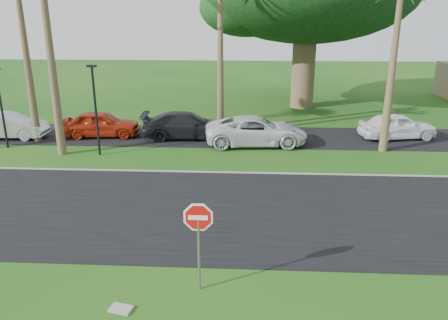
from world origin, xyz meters
The scene contains 13 objects.
ground centered at (0.00, 0.00, 0.00)m, with size 120.00×120.00×0.00m, color #144711.
road centered at (0.00, 2.00, 0.01)m, with size 120.00×8.00×0.02m, color black.
parking_strip centered at (0.00, 12.50, 0.01)m, with size 120.00×5.00×0.02m, color black.
curb centered at (0.00, 6.05, 0.03)m, with size 120.00×0.12×0.06m, color gray.
stop_sign_near centered at (0.50, -3.00, 1.77)m, with size 1.05×0.07×2.62m.
streetlight_left centered at (-11.50, 9.50, 2.50)m, with size 0.45×0.25×4.34m.
streetlight_right centered at (-6.00, 8.50, 2.65)m, with size 0.45×0.25×4.64m.
car_silver centered at (-12.41, 11.39, 0.74)m, with size 1.57×4.51×1.48m, color silver.
car_red centered at (-7.03, 12.08, 0.77)m, with size 1.81×4.51×1.54m, color #A8240E.
car_dark centered at (-1.87, 12.05, 0.76)m, with size 2.14×5.26×1.53m, color black.
car_minivan centered at (2.21, 10.84, 0.79)m, with size 2.61×5.66×1.57m, color silver.
car_pickup centered at (10.53, 12.56, 0.76)m, with size 1.79×4.45×1.52m, color white.
utility_slab centered at (-1.35, -3.98, 0.03)m, with size 0.55×0.35×0.06m, color gray.
Camera 1 is at (1.69, -12.91, 6.91)m, focal length 35.00 mm.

